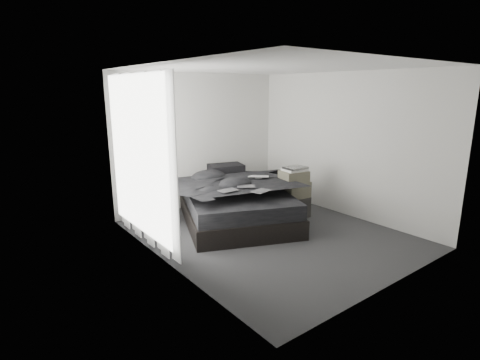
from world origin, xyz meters
TOP-DOWN VIEW (x-y plane):
  - floor at (0.00, 0.00)m, footprint 3.60×4.20m
  - ceiling at (0.00, 0.00)m, footprint 3.60×4.20m
  - wall_back at (0.00, 2.10)m, footprint 3.60×0.01m
  - wall_front at (0.00, -2.10)m, footprint 3.60×0.01m
  - wall_left at (-1.80, 0.00)m, footprint 0.01×4.20m
  - wall_right at (1.80, 0.00)m, footprint 0.01×4.20m
  - window_left at (-1.78, 0.90)m, footprint 0.02×2.00m
  - curtain_left at (-1.73, 0.90)m, footprint 0.06×2.12m
  - bed at (-0.07, 0.83)m, footprint 2.50×2.80m
  - mattress at (-0.07, 0.83)m, footprint 2.41×2.71m
  - duvet at (-0.09, 0.77)m, footprint 2.33×2.47m
  - pillow_lower at (0.22, 1.68)m, footprint 0.82×0.70m
  - pillow_upper at (0.28, 1.63)m, footprint 0.75×0.61m
  - laptop at (0.34, 0.72)m, footprint 0.44×0.42m
  - comic_a at (-0.57, 0.36)m, footprint 0.29×0.19m
  - comic_b at (-0.19, 0.39)m, footprint 0.35×0.32m
  - comic_c at (-0.18, 0.02)m, footprint 0.33×0.25m
  - side_stand at (-1.15, 1.61)m, footprint 0.48×0.48m
  - papers at (-1.14, 1.59)m, footprint 0.32×0.25m
  - floor_books at (-1.37, 1.28)m, footprint 0.19×0.22m
  - box_lower at (0.92, 0.39)m, footprint 0.56×0.47m
  - box_mid at (0.93, 0.38)m, footprint 0.50×0.41m
  - box_upper at (0.91, 0.39)m, footprint 0.52×0.44m
  - art_book_white at (0.92, 0.39)m, footprint 0.43×0.36m
  - art_book_snake at (0.93, 0.38)m, footprint 0.39×0.31m

SIDE VIEW (x-z plane):
  - floor at x=0.00m, z-range -0.01..0.01m
  - floor_books at x=-1.37m, z-range 0.00..0.13m
  - bed at x=-0.07m, z-range 0.00..0.31m
  - box_lower at x=0.92m, z-range 0.00..0.38m
  - side_stand at x=-1.15m, z-range 0.00..0.80m
  - mattress at x=-0.07m, z-range 0.31..0.56m
  - box_mid at x=0.93m, z-range 0.38..0.66m
  - pillow_lower at x=0.22m, z-range 0.56..0.72m
  - duvet at x=-0.09m, z-range 0.56..0.83m
  - box_upper at x=0.91m, z-range 0.66..0.86m
  - pillow_upper at x=0.28m, z-range 0.72..0.86m
  - papers at x=-1.14m, z-range 0.80..0.82m
  - comic_a at x=-0.57m, z-range 0.83..0.84m
  - comic_b at x=-0.19m, z-range 0.84..0.84m
  - laptop at x=0.34m, z-range 0.83..0.86m
  - comic_c at x=-0.18m, z-range 0.84..0.85m
  - art_book_white at x=0.92m, z-range 0.86..0.90m
  - art_book_snake at x=0.93m, z-range 0.90..0.94m
  - curtain_left at x=-1.73m, z-range 0.04..2.52m
  - wall_back at x=0.00m, z-range 0.00..2.60m
  - wall_front at x=0.00m, z-range 0.00..2.60m
  - wall_left at x=-1.80m, z-range 0.00..2.60m
  - wall_right at x=1.80m, z-range 0.00..2.60m
  - window_left at x=-1.78m, z-range 0.20..2.50m
  - ceiling at x=0.00m, z-range 2.60..2.60m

